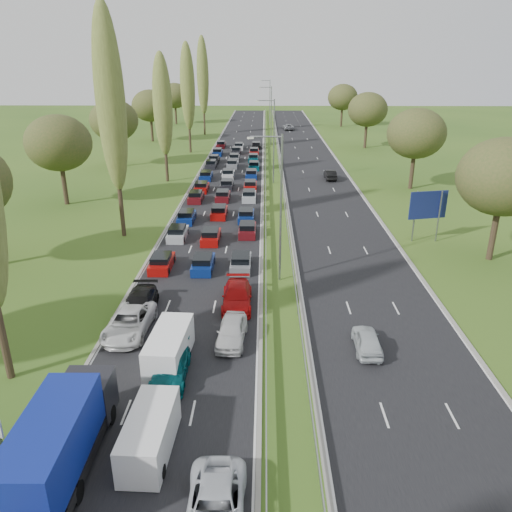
{
  "coord_description": "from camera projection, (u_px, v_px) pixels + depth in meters",
  "views": [
    {
      "loc": [
        3.19,
        4.86,
        17.24
      ],
      "look_at": [
        2.5,
        44.6,
        1.5
      ],
      "focal_mm": 35.0,
      "sensor_mm": 36.0,
      "label": 1
    }
  ],
  "objects": [
    {
      "name": "ground",
      "position": [
        273.0,
        180.0,
        76.18
      ],
      "size": [
        260.0,
        260.0,
        0.0
      ],
      "primitive_type": "plane",
      "color": "#30551A",
      "rests_on": "ground"
    },
    {
      "name": "near_carriageway",
      "position": [
        230.0,
        176.0,
        78.61
      ],
      "size": [
        10.5,
        215.0,
        0.04
      ],
      "primitive_type": "cube",
      "color": "black",
      "rests_on": "ground"
    },
    {
      "name": "far_carriageway",
      "position": [
        316.0,
        177.0,
        78.39
      ],
      "size": [
        10.5,
        215.0,
        0.04
      ],
      "primitive_type": "cube",
      "color": "black",
      "rests_on": "ground"
    },
    {
      "name": "central_reservation",
      "position": [
        273.0,
        173.0,
        78.3
      ],
      "size": [
        2.36,
        215.0,
        0.32
      ],
      "color": "gray",
      "rests_on": "ground"
    },
    {
      "name": "lamp_columns",
      "position": [
        274.0,
        142.0,
        72.11
      ],
      "size": [
        0.18,
        140.18,
        12.0
      ],
      "color": "gray",
      "rests_on": "ground"
    },
    {
      "name": "poplar_row",
      "position": [
        145.0,
        102.0,
        60.88
      ],
      "size": [
        2.8,
        127.8,
        22.44
      ],
      "color": "#2D2116",
      "rests_on": "ground"
    },
    {
      "name": "woodland_left",
      "position": [
        47.0,
        148.0,
        57.63
      ],
      "size": [
        8.0,
        166.0,
        11.1
      ],
      "color": "#2D2116",
      "rests_on": "ground"
    },
    {
      "name": "woodland_right",
      "position": [
        436.0,
        143.0,
        60.64
      ],
      "size": [
        8.0,
        153.0,
        11.1
      ],
      "color": "#2D2116",
      "rests_on": "ground"
    },
    {
      "name": "traffic_queue_fill",
      "position": [
        228.0,
        181.0,
        73.79
      ],
      "size": [
        9.09,
        68.8,
        0.8
      ],
      "color": "#A50C0A",
      "rests_on": "ground"
    },
    {
      "name": "near_car_2",
      "position": [
        129.0,
        322.0,
        33.4
      ],
      "size": [
        2.88,
        5.79,
        1.58
      ],
      "primitive_type": "imported",
      "rotation": [
        0.0,
        0.0,
        -0.05
      ],
      "color": "silver",
      "rests_on": "near_carriageway"
    },
    {
      "name": "near_car_3",
      "position": [
        139.0,
        304.0,
        35.91
      ],
      "size": [
        2.27,
        5.42,
        1.57
      ],
      "primitive_type": "imported",
      "rotation": [
        0.0,
        0.0,
        0.01
      ],
      "color": "black",
      "rests_on": "near_carriageway"
    },
    {
      "name": "near_car_7",
      "position": [
        171.0,
        367.0,
        28.68
      ],
      "size": [
        2.08,
        4.91,
        1.41
      ],
      "primitive_type": "imported",
      "rotation": [
        0.0,
        0.0,
        0.02
      ],
      "color": "#054E54",
      "rests_on": "near_carriageway"
    },
    {
      "name": "near_car_10",
      "position": [
        215.0,
        508.0,
        19.67
      ],
      "size": [
        2.43,
        5.18,
        1.43
      ],
      "primitive_type": "imported",
      "rotation": [
        0.0,
        0.0,
        0.01
      ],
      "color": "silver",
      "rests_on": "near_carriageway"
    },
    {
      "name": "near_car_11",
      "position": [
        237.0,
        296.0,
        37.07
      ],
      "size": [
        2.26,
        5.37,
        1.55
      ],
      "primitive_type": "imported",
      "rotation": [
        0.0,
        0.0,
        0.02
      ],
      "color": "#AB0A0B",
      "rests_on": "near_carriageway"
    },
    {
      "name": "near_car_12",
      "position": [
        232.0,
        331.0,
        32.39
      ],
      "size": [
        2.09,
        4.57,
        1.52
      ],
      "primitive_type": "imported",
      "rotation": [
        0.0,
        0.0,
        -0.07
      ],
      "color": "silver",
      "rests_on": "near_carriageway"
    },
    {
      "name": "far_car_0",
      "position": [
        367.0,
        340.0,
        31.46
      ],
      "size": [
        1.69,
        4.0,
        1.35
      ],
      "primitive_type": "imported",
      "rotation": [
        0.0,
        0.0,
        3.12
      ],
      "color": "silver",
      "rests_on": "far_carriageway"
    },
    {
      "name": "far_car_1",
      "position": [
        330.0,
        175.0,
        76.23
      ],
      "size": [
        1.61,
        4.42,
        1.45
      ],
      "primitive_type": "imported",
      "rotation": [
        0.0,
        0.0,
        3.16
      ],
      "color": "black",
      "rests_on": "far_carriageway"
    },
    {
      "name": "far_car_2",
      "position": [
        288.0,
        127.0,
        129.65
      ],
      "size": [
        2.8,
        5.59,
        1.52
      ],
      "primitive_type": "imported",
      "rotation": [
        0.0,
        0.0,
        3.19
      ],
      "color": "gray",
      "rests_on": "far_carriageway"
    },
    {
      "name": "blue_lorry",
      "position": [
        62.0,
        438.0,
        21.68
      ],
      "size": [
        2.39,
        8.61,
        3.64
      ],
      "rotation": [
        0.0,
        0.0,
        0.01
      ],
      "color": "black",
      "rests_on": "near_carriageway"
    },
    {
      "name": "white_van_front",
      "position": [
        151.0,
        431.0,
        23.35
      ],
      "size": [
        1.93,
        4.93,
        1.98
      ],
      "rotation": [
        0.0,
        0.0,
        -0.04
      ],
      "color": "silver",
      "rests_on": "near_carriageway"
    },
    {
      "name": "white_van_rear",
      "position": [
        170.0,
        345.0,
        30.22
      ],
      "size": [
        2.03,
        5.19,
        2.08
      ],
      "rotation": [
        0.0,
        0.0,
        -0.06
      ],
      "color": "white",
      "rests_on": "near_carriageway"
    },
    {
      "name": "direction_sign",
      "position": [
        428.0,
        207.0,
        49.34
      ],
      "size": [
        3.92,
        1.0,
        5.2
      ],
      "color": "gray",
      "rests_on": "ground"
    }
  ]
}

